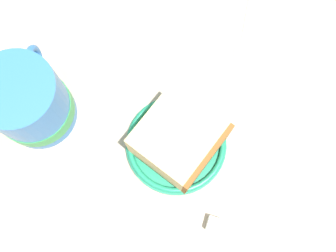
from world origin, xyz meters
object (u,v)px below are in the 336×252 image
object	(u,v)px
small_plate	(176,144)
tea_mug	(30,103)
cake_slice	(179,140)
sugar_cube	(214,225)
teaspoon	(244,37)

from	to	relation	value
small_plate	tea_mug	world-z (taller)	tea_mug
small_plate	cake_slice	size ratio (longest dim) A/B	1.10
cake_slice	tea_mug	distance (cm)	18.92
tea_mug	sugar_cube	world-z (taller)	tea_mug
teaspoon	sugar_cube	distance (cm)	26.31
small_plate	teaspoon	xyz separation A→B (cm)	(-16.04, -9.05, -0.55)
cake_slice	teaspoon	bearing A→B (deg)	-149.71
small_plate	cake_slice	xyz separation A→B (cm)	(-0.11, 0.25, 3.54)
cake_slice	teaspoon	xyz separation A→B (cm)	(-15.93, -9.30, -4.10)
cake_slice	sugar_cube	bearing A→B (deg)	85.07
tea_mug	sugar_cube	size ratio (longest dim) A/B	6.55
tea_mug	teaspoon	bearing A→B (deg)	173.19
sugar_cube	teaspoon	bearing A→B (deg)	-129.87
small_plate	teaspoon	world-z (taller)	small_plate
tea_mug	teaspoon	distance (cm)	30.35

